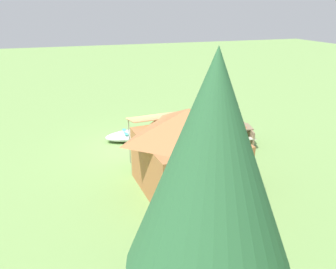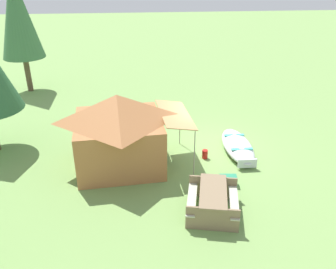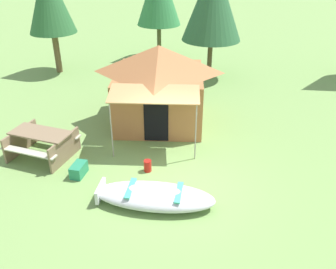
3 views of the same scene
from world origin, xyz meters
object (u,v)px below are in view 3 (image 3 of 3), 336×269
at_px(cooler_box, 79,170).
at_px(picnic_table, 42,141).
at_px(beached_rowboat, 154,196).
at_px(fuel_can, 148,166).
at_px(pine_tree_back_left, 213,0).
at_px(canvas_cabin_tent, 159,84).

bearing_deg(cooler_box, picnic_table, 148.87).
bearing_deg(beached_rowboat, fuel_can, 106.48).
xyz_separation_m(picnic_table, fuel_can, (3.20, -0.40, -0.33)).
distance_m(fuel_can, pine_tree_back_left, 8.77).
distance_m(beached_rowboat, cooler_box, 2.42).
bearing_deg(cooler_box, beached_rowboat, -22.74).
distance_m(beached_rowboat, canvas_cabin_tent, 4.69).
relative_size(beached_rowboat, pine_tree_back_left, 0.58).
height_order(canvas_cabin_tent, pine_tree_back_left, pine_tree_back_left).
distance_m(cooler_box, fuel_can, 1.88).
xyz_separation_m(cooler_box, fuel_can, (1.83, 0.43, -0.00)).
distance_m(canvas_cabin_tent, fuel_can, 3.38).
xyz_separation_m(beached_rowboat, cooler_box, (-2.24, 0.94, -0.06)).
relative_size(beached_rowboat, canvas_cabin_tent, 0.68).
height_order(canvas_cabin_tent, cooler_box, canvas_cabin_tent).
distance_m(canvas_cabin_tent, cooler_box, 4.15).
bearing_deg(beached_rowboat, pine_tree_back_left, 83.61).
distance_m(canvas_cabin_tent, picnic_table, 4.22).
relative_size(cooler_box, pine_tree_back_left, 0.11).
distance_m(beached_rowboat, pine_tree_back_left, 9.97).
relative_size(picnic_table, fuel_can, 5.99).
relative_size(canvas_cabin_tent, fuel_can, 12.88).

